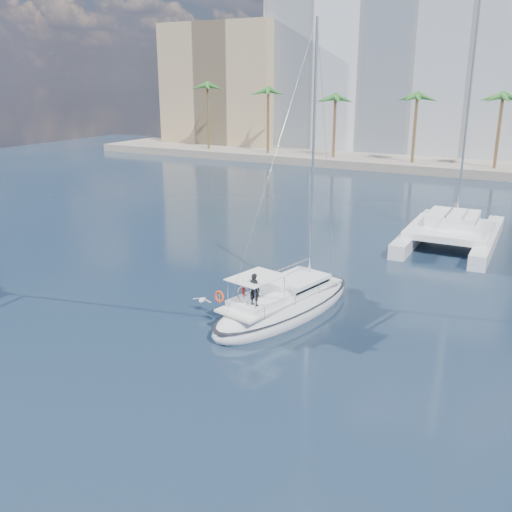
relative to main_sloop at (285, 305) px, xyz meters
The scene contains 9 objects.
ground 2.65m from the main_sloop, 128.33° to the right, with size 160.00×160.00×0.00m, color black.
quay 58.98m from the main_sloop, 91.57° to the left, with size 120.00×14.00×1.20m, color gray.
building_modern 73.50m from the main_sloop, 100.86° to the left, with size 42.00×16.00×28.00m, color white.
building_tan_left 80.60m from the main_sloop, 123.08° to the left, with size 22.00×14.00×22.00m, color tan.
palm_left 66.21m from the main_sloop, 122.94° to the left, with size 3.60×3.60×12.30m.
palm_centre 55.85m from the main_sloop, 91.68° to the left, with size 3.60×3.60×12.30m.
main_sloop is the anchor object (origin of this frame).
catamaran 19.99m from the main_sloop, 74.01° to the left, with size 7.02×13.60×19.44m.
seagull 4.65m from the main_sloop, 154.54° to the right, with size 1.23×0.53×0.23m.
Camera 1 is at (14.40, -24.86, 12.73)m, focal length 40.00 mm.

